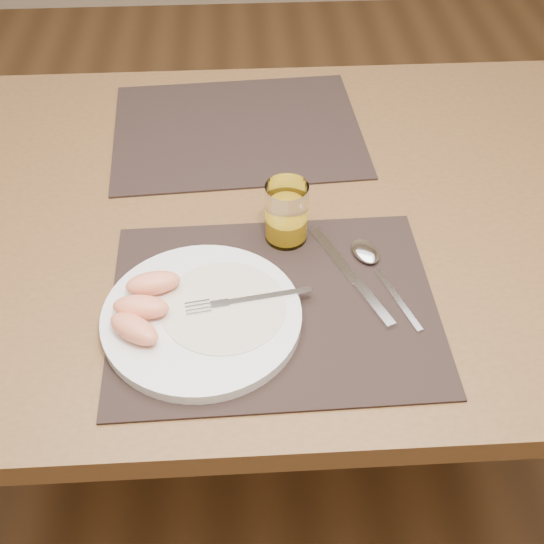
{
  "coord_description": "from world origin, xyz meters",
  "views": [
    {
      "loc": [
        -0.02,
        -0.85,
        1.45
      ],
      "look_at": [
        0.02,
        -0.17,
        0.77
      ],
      "focal_mm": 45.0,
      "sensor_mm": 36.0,
      "label": 1
    }
  ],
  "objects_px": {
    "juice_glass": "(286,215)",
    "table": "(255,244)",
    "knife": "(357,283)",
    "plate": "(202,317)",
    "fork": "(238,301)",
    "placemat_far": "(237,130)",
    "placemat_near": "(274,306)",
    "spoon": "(370,258)"
  },
  "relations": [
    {
      "from": "plate",
      "to": "spoon",
      "type": "xyz_separation_m",
      "value": [
        0.24,
        0.1,
        -0.0
      ]
    },
    {
      "from": "placemat_near",
      "to": "placemat_far",
      "type": "bearing_deg",
      "value": 95.38
    },
    {
      "from": "placemat_near",
      "to": "placemat_far",
      "type": "xyz_separation_m",
      "value": [
        -0.04,
        0.44,
        0.0
      ]
    },
    {
      "from": "placemat_far",
      "to": "knife",
      "type": "height_order",
      "value": "knife"
    },
    {
      "from": "table",
      "to": "fork",
      "type": "relative_size",
      "value": 8.0
    },
    {
      "from": "knife",
      "to": "juice_glass",
      "type": "height_order",
      "value": "juice_glass"
    },
    {
      "from": "spoon",
      "to": "fork",
      "type": "bearing_deg",
      "value": -156.03
    },
    {
      "from": "table",
      "to": "juice_glass",
      "type": "relative_size",
      "value": 14.41
    },
    {
      "from": "placemat_near",
      "to": "knife",
      "type": "distance_m",
      "value": 0.13
    },
    {
      "from": "placemat_near",
      "to": "knife",
      "type": "bearing_deg",
      "value": 15.11
    },
    {
      "from": "placemat_far",
      "to": "fork",
      "type": "distance_m",
      "value": 0.45
    },
    {
      "from": "table",
      "to": "placemat_near",
      "type": "bearing_deg",
      "value": -85.28
    },
    {
      "from": "table",
      "to": "spoon",
      "type": "height_order",
      "value": "spoon"
    },
    {
      "from": "knife",
      "to": "spoon",
      "type": "height_order",
      "value": "spoon"
    },
    {
      "from": "placemat_near",
      "to": "spoon",
      "type": "relative_size",
      "value": 2.39
    },
    {
      "from": "plate",
      "to": "knife",
      "type": "distance_m",
      "value": 0.23
    },
    {
      "from": "table",
      "to": "fork",
      "type": "xyz_separation_m",
      "value": [
        -0.03,
        -0.23,
        0.11
      ]
    },
    {
      "from": "placemat_near",
      "to": "spoon",
      "type": "bearing_deg",
      "value": 28.53
    },
    {
      "from": "placemat_far",
      "to": "juice_glass",
      "type": "xyz_separation_m",
      "value": [
        0.07,
        -0.3,
        0.05
      ]
    },
    {
      "from": "juice_glass",
      "to": "table",
      "type": "bearing_deg",
      "value": 119.23
    },
    {
      "from": "table",
      "to": "placemat_near",
      "type": "relative_size",
      "value": 3.11
    },
    {
      "from": "placemat_far",
      "to": "juice_glass",
      "type": "distance_m",
      "value": 0.31
    },
    {
      "from": "juice_glass",
      "to": "knife",
      "type": "bearing_deg",
      "value": -48.57
    },
    {
      "from": "placemat_near",
      "to": "plate",
      "type": "bearing_deg",
      "value": -166.2
    },
    {
      "from": "plate",
      "to": "juice_glass",
      "type": "relative_size",
      "value": 2.78
    },
    {
      "from": "placemat_near",
      "to": "plate",
      "type": "distance_m",
      "value": 0.1
    },
    {
      "from": "fork",
      "to": "table",
      "type": "bearing_deg",
      "value": 82.17
    },
    {
      "from": "table",
      "to": "fork",
      "type": "height_order",
      "value": "fork"
    },
    {
      "from": "plate",
      "to": "juice_glass",
      "type": "distance_m",
      "value": 0.21
    },
    {
      "from": "spoon",
      "to": "table",
      "type": "bearing_deg",
      "value": 139.55
    },
    {
      "from": "plate",
      "to": "placemat_far",
      "type": "bearing_deg",
      "value": 82.99
    },
    {
      "from": "knife",
      "to": "placemat_near",
      "type": "bearing_deg",
      "value": -164.89
    },
    {
      "from": "placemat_far",
      "to": "juice_glass",
      "type": "height_order",
      "value": "juice_glass"
    },
    {
      "from": "table",
      "to": "knife",
      "type": "xyz_separation_m",
      "value": [
        0.14,
        -0.19,
        0.09
      ]
    },
    {
      "from": "plate",
      "to": "knife",
      "type": "bearing_deg",
      "value": 14.53
    },
    {
      "from": "placemat_far",
      "to": "spoon",
      "type": "xyz_separation_m",
      "value": [
        0.19,
        -0.36,
        0.01
      ]
    },
    {
      "from": "knife",
      "to": "juice_glass",
      "type": "bearing_deg",
      "value": 131.43
    },
    {
      "from": "table",
      "to": "placemat_far",
      "type": "xyz_separation_m",
      "value": [
        -0.02,
        0.22,
        0.09
      ]
    },
    {
      "from": "knife",
      "to": "spoon",
      "type": "bearing_deg",
      "value": 61.55
    },
    {
      "from": "spoon",
      "to": "juice_glass",
      "type": "distance_m",
      "value": 0.14
    },
    {
      "from": "placemat_far",
      "to": "knife",
      "type": "bearing_deg",
      "value": -68.26
    },
    {
      "from": "fork",
      "to": "knife",
      "type": "relative_size",
      "value": 0.84
    }
  ]
}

